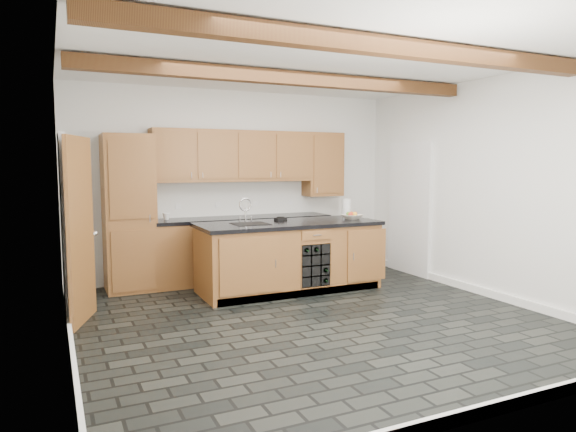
% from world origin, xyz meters
% --- Properties ---
extents(ground, '(5.00, 5.00, 0.00)m').
position_xyz_m(ground, '(0.00, 0.00, 0.00)').
color(ground, black).
rests_on(ground, ground).
extents(room_shell, '(5.01, 5.00, 5.00)m').
position_xyz_m(room_shell, '(-0.09, 0.53, 1.53)').
color(room_shell, white).
rests_on(room_shell, ground).
extents(back_cabinetry, '(3.65, 0.62, 2.20)m').
position_xyz_m(back_cabinetry, '(-0.38, 2.24, 0.98)').
color(back_cabinetry, brown).
rests_on(back_cabinetry, ground).
extents(island, '(2.48, 0.96, 0.93)m').
position_xyz_m(island, '(0.31, 1.28, 0.46)').
color(island, brown).
rests_on(island, ground).
extents(faucet, '(0.45, 0.40, 0.34)m').
position_xyz_m(faucet, '(-0.25, 1.33, 0.96)').
color(faucet, black).
rests_on(faucet, island).
extents(kitchen_scale, '(0.18, 0.13, 0.05)m').
position_xyz_m(kitchen_scale, '(0.28, 1.52, 0.95)').
color(kitchen_scale, black).
rests_on(kitchen_scale, island).
extents(fruit_bowl, '(0.34, 0.34, 0.07)m').
position_xyz_m(fruit_bowl, '(1.26, 1.24, 0.96)').
color(fruit_bowl, beige).
rests_on(fruit_bowl, island).
extents(fruit_cluster, '(0.16, 0.17, 0.07)m').
position_xyz_m(fruit_cluster, '(1.26, 1.24, 1.00)').
color(fruit_cluster, red).
rests_on(fruit_cluster, fruit_bowl).
extents(paper_towel, '(0.13, 0.13, 0.26)m').
position_xyz_m(paper_towel, '(1.42, 1.65, 1.06)').
color(paper_towel, white).
rests_on(paper_towel, island).
extents(mug, '(0.11, 0.11, 0.10)m').
position_xyz_m(mug, '(-1.14, 2.27, 0.98)').
color(mug, white).
rests_on(mug, back_cabinetry).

